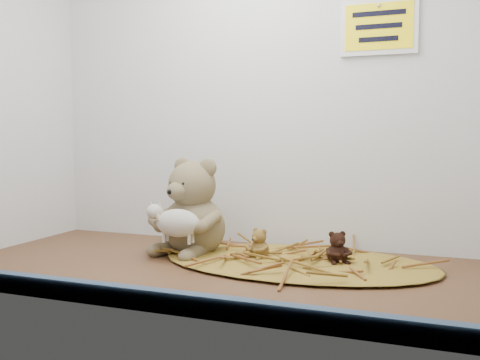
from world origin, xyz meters
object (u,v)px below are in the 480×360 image
at_px(mini_teddy_tan, 259,242).
at_px(main_teddy, 194,206).
at_px(toy_lamb, 178,223).
at_px(mini_teddy_brown, 337,246).

bearing_deg(mini_teddy_tan, main_teddy, -165.48).
relative_size(main_teddy, toy_lamb, 1.68).
height_order(mini_teddy_tan, mini_teddy_brown, mini_teddy_brown).
bearing_deg(main_teddy, mini_teddy_tan, 10.39).
height_order(toy_lamb, mini_teddy_tan, toy_lamb).
height_order(main_teddy, toy_lamb, main_teddy).
bearing_deg(toy_lamb, mini_teddy_brown, 11.87).
relative_size(toy_lamb, mini_teddy_brown, 1.99).
bearing_deg(toy_lamb, mini_teddy_tan, 18.56).
xyz_separation_m(main_teddy, mini_teddy_tan, (0.18, -0.02, -0.07)).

